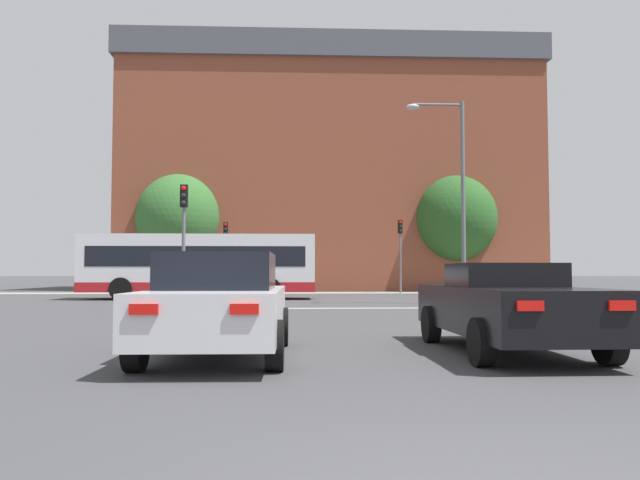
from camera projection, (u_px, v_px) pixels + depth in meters
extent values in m
cube|color=silver|center=(327.00, 308.00, 21.23)|extent=(8.21, 0.30, 0.01)
cube|color=gray|center=(313.00, 293.00, 36.89)|extent=(69.12, 2.50, 0.01)
cube|color=brown|center=(328.00, 185.00, 46.15)|extent=(28.38, 11.65, 15.34)
cube|color=#4C4F56|center=(328.00, 72.00, 46.59)|extent=(28.95, 12.12, 1.77)
cube|color=brown|center=(184.00, 49.00, 47.62)|extent=(0.90, 0.90, 2.30)
cube|color=brown|center=(278.00, 45.00, 46.81)|extent=(0.90, 0.90, 2.30)
cube|color=brown|center=(380.00, 54.00, 48.68)|extent=(0.90, 0.90, 2.30)
cube|color=brown|center=(456.00, 54.00, 48.54)|extent=(0.90, 0.90, 2.30)
cube|color=silver|center=(220.00, 312.00, 9.06)|extent=(1.85, 4.32, 0.67)
cube|color=black|center=(220.00, 271.00, 9.05)|extent=(1.57, 1.96, 0.52)
cylinder|color=black|center=(178.00, 327.00, 10.35)|extent=(0.23, 0.64, 0.64)
cylinder|color=black|center=(281.00, 327.00, 10.40)|extent=(0.23, 0.64, 0.64)
cylinder|color=black|center=(135.00, 346.00, 7.69)|extent=(0.23, 0.64, 0.64)
cylinder|color=black|center=(275.00, 345.00, 7.74)|extent=(0.23, 0.64, 0.64)
cube|color=red|center=(144.00, 309.00, 6.89)|extent=(0.32, 0.05, 0.12)
cube|color=red|center=(244.00, 309.00, 6.92)|extent=(0.32, 0.05, 0.12)
cube|color=black|center=(507.00, 309.00, 9.57)|extent=(1.84, 4.54, 0.69)
cube|color=black|center=(504.00, 275.00, 9.71)|extent=(1.55, 1.37, 0.36)
cylinder|color=black|center=(431.00, 324.00, 10.90)|extent=(0.23, 0.64, 0.64)
cylinder|color=black|center=(527.00, 324.00, 10.99)|extent=(0.23, 0.64, 0.64)
cylinder|color=black|center=(481.00, 342.00, 8.10)|extent=(0.23, 0.64, 0.64)
cylinder|color=black|center=(609.00, 341.00, 8.20)|extent=(0.23, 0.64, 0.64)
cube|color=red|center=(530.00, 306.00, 7.27)|extent=(0.32, 0.05, 0.12)
cube|color=red|center=(622.00, 306.00, 7.34)|extent=(0.32, 0.05, 0.12)
cube|color=silver|center=(200.00, 263.00, 28.56)|extent=(10.45, 2.55, 2.58)
cube|color=#AD191E|center=(200.00, 287.00, 28.51)|extent=(10.47, 2.57, 0.44)
cube|color=black|center=(200.00, 257.00, 28.58)|extent=(9.61, 2.58, 0.90)
cylinder|color=black|center=(272.00, 287.00, 29.87)|extent=(1.00, 0.28, 1.00)
cylinder|color=black|center=(270.00, 289.00, 27.43)|extent=(1.00, 0.28, 1.00)
cylinder|color=black|center=(135.00, 288.00, 29.58)|extent=(1.00, 0.28, 1.00)
cylinder|color=black|center=(121.00, 289.00, 27.14)|extent=(1.00, 0.28, 1.00)
cylinder|color=slate|center=(183.00, 257.00, 21.96)|extent=(0.12, 0.12, 3.53)
cube|color=black|center=(184.00, 196.00, 22.07)|extent=(0.26, 0.20, 0.80)
sphere|color=red|center=(184.00, 188.00, 21.95)|extent=(0.17, 0.17, 0.17)
sphere|color=black|center=(183.00, 196.00, 21.94)|extent=(0.17, 0.17, 0.17)
sphere|color=black|center=(183.00, 203.00, 21.93)|extent=(0.17, 0.17, 0.17)
cylinder|color=slate|center=(400.00, 263.00, 36.76)|extent=(0.12, 0.12, 3.53)
cube|color=black|center=(400.00, 227.00, 36.88)|extent=(0.26, 0.20, 0.80)
sphere|color=red|center=(401.00, 222.00, 36.76)|extent=(0.17, 0.17, 0.17)
sphere|color=black|center=(401.00, 227.00, 36.75)|extent=(0.17, 0.17, 0.17)
sphere|color=black|center=(401.00, 231.00, 36.73)|extent=(0.17, 0.17, 0.17)
cylinder|color=slate|center=(225.00, 265.00, 36.37)|extent=(0.12, 0.12, 3.35)
cube|color=black|center=(226.00, 229.00, 36.48)|extent=(0.26, 0.20, 0.80)
sphere|color=red|center=(225.00, 225.00, 36.36)|extent=(0.17, 0.17, 0.17)
sphere|color=black|center=(225.00, 229.00, 36.35)|extent=(0.17, 0.17, 0.17)
sphere|color=black|center=(225.00, 233.00, 36.33)|extent=(0.17, 0.17, 0.17)
cylinder|color=slate|center=(463.00, 202.00, 24.03)|extent=(0.16, 0.16, 7.88)
cylinder|color=slate|center=(437.00, 105.00, 24.18)|extent=(1.93, 0.10, 0.10)
ellipsoid|color=#B2B2B7|center=(413.00, 107.00, 24.13)|extent=(0.50, 0.36, 0.22)
cylinder|color=#333851|center=(270.00, 287.00, 36.81)|extent=(0.13, 0.13, 0.75)
cylinder|color=#333851|center=(269.00, 287.00, 36.65)|extent=(0.13, 0.13, 0.75)
cube|color=olive|center=(270.00, 275.00, 36.76)|extent=(0.31, 0.44, 0.59)
sphere|color=tan|center=(270.00, 269.00, 36.79)|extent=(0.22, 0.22, 0.22)
cylinder|color=#4C3823|center=(456.00, 272.00, 40.76)|extent=(0.36, 0.36, 2.47)
ellipsoid|color=#285623|center=(455.00, 219.00, 40.94)|extent=(5.39, 5.39, 5.66)
cylinder|color=#4C3823|center=(178.00, 272.00, 39.88)|extent=(0.36, 0.36, 2.44)
ellipsoid|color=#33662D|center=(178.00, 218.00, 40.06)|extent=(5.37, 5.37, 5.64)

